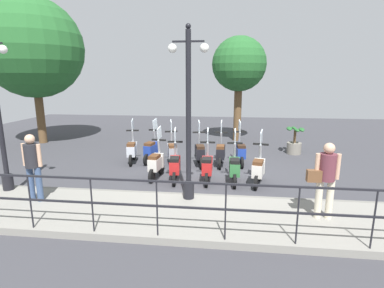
% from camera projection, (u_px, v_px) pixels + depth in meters
% --- Properties ---
extents(ground_plane, '(28.00, 28.00, 0.00)m').
position_uv_depth(ground_plane, '(207.00, 173.00, 9.55)').
color(ground_plane, '#38383D').
extents(promenade_walkway, '(2.20, 20.00, 0.15)m').
position_uv_depth(promenade_walkway, '(197.00, 215.00, 6.48)').
color(promenade_walkway, gray).
rests_on(promenade_walkway, ground_plane).
extents(fence_railing, '(0.04, 16.03, 1.07)m').
position_uv_depth(fence_railing, '(191.00, 199.00, 5.29)').
color(fence_railing, black).
rests_on(fence_railing, promenade_walkway).
extents(lamp_post_near, '(0.26, 0.90, 3.97)m').
position_uv_depth(lamp_post_near, '(188.00, 126.00, 6.84)').
color(lamp_post_near, black).
rests_on(lamp_post_near, promenade_walkway).
extents(pedestrian_with_bag, '(0.33, 0.65, 1.59)m').
position_uv_depth(pedestrian_with_bag, '(326.00, 175.00, 6.00)').
color(pedestrian_with_bag, beige).
rests_on(pedestrian_with_bag, promenade_walkway).
extents(pedestrian_distant, '(0.35, 0.49, 1.59)m').
position_uv_depth(pedestrian_distant, '(33.00, 163.00, 6.88)').
color(pedestrian_distant, '#384C70').
rests_on(pedestrian_distant, promenade_walkway).
extents(tree_large, '(4.33, 4.33, 6.41)m').
position_uv_depth(tree_large, '(33.00, 48.00, 13.10)').
color(tree_large, brown).
rests_on(tree_large, ground_plane).
extents(tree_distant, '(2.50, 2.50, 4.84)m').
position_uv_depth(tree_distant, '(239.00, 65.00, 13.75)').
color(tree_distant, brown).
rests_on(tree_distant, ground_plane).
extents(potted_palm, '(1.06, 0.66, 1.05)m').
position_uv_depth(potted_palm, '(294.00, 143.00, 11.90)').
color(potted_palm, slate).
rests_on(potted_palm, ground_plane).
extents(scooter_near_0, '(1.22, 0.50, 1.54)m').
position_uv_depth(scooter_near_0, '(258.00, 169.00, 8.42)').
color(scooter_near_0, black).
rests_on(scooter_near_0, ground_plane).
extents(scooter_near_1, '(1.23, 0.44, 1.54)m').
position_uv_depth(scooter_near_1, '(235.00, 167.00, 8.55)').
color(scooter_near_1, black).
rests_on(scooter_near_1, ground_plane).
extents(scooter_near_2, '(1.23, 0.44, 1.54)m').
position_uv_depth(scooter_near_2, '(207.00, 166.00, 8.66)').
color(scooter_near_2, black).
rests_on(scooter_near_2, ground_plane).
extents(scooter_near_3, '(1.23, 0.44, 1.54)m').
position_uv_depth(scooter_near_3, '(175.00, 165.00, 8.73)').
color(scooter_near_3, black).
rests_on(scooter_near_3, ground_plane).
extents(scooter_near_4, '(1.23, 0.44, 1.54)m').
position_uv_depth(scooter_near_4, '(156.00, 163.00, 8.99)').
color(scooter_near_4, black).
rests_on(scooter_near_4, ground_plane).
extents(scooter_far_0, '(1.23, 0.44, 1.54)m').
position_uv_depth(scooter_far_0, '(240.00, 152.00, 10.35)').
color(scooter_far_0, black).
rests_on(scooter_far_0, ground_plane).
extents(scooter_far_1, '(1.23, 0.44, 1.54)m').
position_uv_depth(scooter_far_1, '(221.00, 152.00, 10.25)').
color(scooter_far_1, black).
rests_on(scooter_far_1, ground_plane).
extents(scooter_far_2, '(1.22, 0.49, 1.54)m').
position_uv_depth(scooter_far_2, '(200.00, 152.00, 10.25)').
color(scooter_far_2, black).
rests_on(scooter_far_2, ground_plane).
extents(scooter_far_3, '(1.21, 0.53, 1.54)m').
position_uv_depth(scooter_far_3, '(172.00, 151.00, 10.40)').
color(scooter_far_3, black).
rests_on(scooter_far_3, ground_plane).
extents(scooter_far_4, '(1.22, 0.49, 1.54)m').
position_uv_depth(scooter_far_4, '(152.00, 149.00, 10.69)').
color(scooter_far_4, black).
rests_on(scooter_far_4, ground_plane).
extents(scooter_far_5, '(1.23, 0.46, 1.54)m').
position_uv_depth(scooter_far_5, '(132.00, 150.00, 10.60)').
color(scooter_far_5, black).
rests_on(scooter_far_5, ground_plane).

